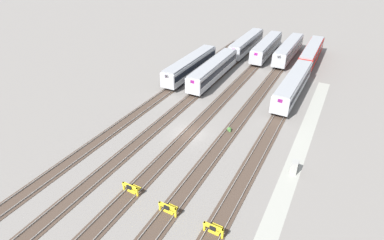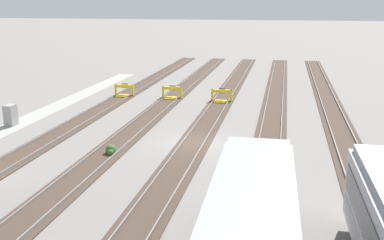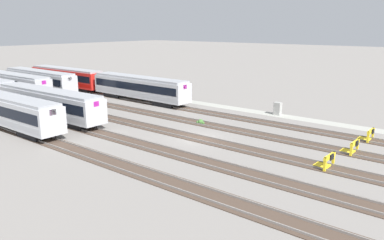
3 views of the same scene
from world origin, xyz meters
name	(u,v)px [view 2 (image 2 of 3)]	position (x,y,z in m)	size (l,w,h in m)	color
ground_plane	(194,143)	(0.00, 0.00, 0.00)	(400.00, 400.00, 0.00)	gray
service_walkway	(2,131)	(0.00, -14.37, 0.00)	(54.00, 2.00, 0.01)	#9E9E93
rail_track_nearest	(58,134)	(0.00, -9.91, 0.04)	(90.00, 2.23, 0.21)	#47382D
rail_track_near_inner	(124,138)	(0.00, -4.95, 0.04)	(90.00, 2.23, 0.21)	#47382D
rail_track_middle	(194,143)	(0.00, 0.00, 0.04)	(90.00, 2.24, 0.21)	#47382D
rail_track_far_inner	(269,147)	(0.00, 4.95, 0.04)	(90.00, 2.23, 0.21)	#47382D
rail_track_farthest	(349,153)	(0.00, 9.91, 0.04)	(90.00, 2.23, 0.21)	#47382D
bumper_stop_nearest_track	(123,91)	(-13.55, -9.91, 0.51)	(1.35, 2.00, 1.22)	yellow
bumper_stop_near_inner_track	(171,94)	(-13.44, -4.96, 0.51)	(1.35, 2.00, 1.22)	yellow
bumper_stop_middle_track	(221,97)	(-12.93, -0.01, 0.51)	(1.36, 2.01, 1.22)	yellow
electrical_cabinet	(11,115)	(-1.59, -14.60, 0.80)	(0.90, 0.73, 1.60)	#9E9E99
weed_clump	(110,150)	(3.18, -4.66, 0.24)	(0.92, 0.70, 0.64)	#427033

